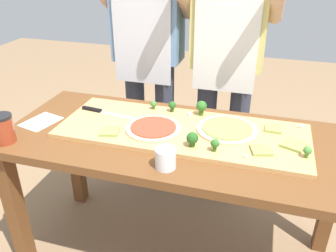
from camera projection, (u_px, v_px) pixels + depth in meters
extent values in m
cube|color=brown|center=(16.00, 213.00, 1.72)|extent=(0.07, 0.07, 0.71)
cube|color=brown|center=(75.00, 154.00, 2.20)|extent=(0.07, 0.07, 0.71)
cube|color=brown|center=(331.00, 197.00, 1.83)|extent=(0.07, 0.07, 0.71)
cube|color=brown|center=(180.00, 141.00, 1.60)|extent=(1.61, 0.69, 0.04)
cube|color=tan|center=(183.00, 131.00, 1.62)|extent=(1.14, 0.43, 0.02)
cube|color=#B7BABF|center=(117.00, 115.00, 1.74)|extent=(0.19, 0.04, 0.00)
cube|color=black|center=(92.00, 109.00, 1.79)|extent=(0.11, 0.03, 0.02)
cylinder|color=beige|center=(154.00, 128.00, 1.61)|extent=(0.26, 0.26, 0.01)
cylinder|color=#BC3D28|center=(153.00, 127.00, 1.61)|extent=(0.21, 0.21, 0.01)
cylinder|color=beige|center=(227.00, 129.00, 1.60)|extent=(0.28, 0.28, 0.01)
cylinder|color=#899E4C|center=(227.00, 128.00, 1.60)|extent=(0.23, 0.23, 0.01)
cube|color=#899E4C|center=(294.00, 145.00, 1.48)|extent=(0.12, 0.12, 0.01)
cube|color=#899E4C|center=(261.00, 150.00, 1.44)|extent=(0.10, 0.10, 0.01)
cube|color=#899E4C|center=(273.00, 129.00, 1.61)|extent=(0.08, 0.08, 0.01)
cube|color=#899E4C|center=(110.00, 131.00, 1.58)|extent=(0.10, 0.10, 0.01)
cylinder|color=#366618|center=(201.00, 112.00, 1.74)|extent=(0.02, 0.02, 0.03)
sphere|color=#2D6623|center=(201.00, 106.00, 1.72)|extent=(0.05, 0.05, 0.05)
cylinder|color=#366618|center=(215.00, 149.00, 1.44)|extent=(0.02, 0.02, 0.02)
sphere|color=#2D6623|center=(215.00, 143.00, 1.43)|extent=(0.04, 0.04, 0.04)
cylinder|color=#2C5915|center=(192.00, 144.00, 1.47)|extent=(0.02, 0.02, 0.02)
sphere|color=#23561E|center=(192.00, 138.00, 1.46)|extent=(0.05, 0.05, 0.05)
cylinder|color=#3F7220|center=(154.00, 108.00, 1.81)|extent=(0.01, 0.01, 0.02)
sphere|color=#38752D|center=(154.00, 104.00, 1.80)|extent=(0.03, 0.03, 0.03)
cylinder|color=#2C5915|center=(172.00, 110.00, 1.78)|extent=(0.02, 0.02, 0.02)
sphere|color=#23561E|center=(172.00, 105.00, 1.77)|extent=(0.04, 0.04, 0.04)
cylinder|color=#487A23|center=(307.00, 155.00, 1.40)|extent=(0.02, 0.02, 0.02)
sphere|color=#427F33|center=(308.00, 151.00, 1.39)|extent=(0.03, 0.03, 0.03)
cube|color=silver|center=(245.00, 156.00, 1.40)|extent=(0.02, 0.02, 0.01)
cube|color=white|center=(301.00, 127.00, 1.62)|extent=(0.02, 0.02, 0.02)
cube|color=silver|center=(190.00, 114.00, 1.73)|extent=(0.02, 0.02, 0.02)
cylinder|color=white|center=(166.00, 158.00, 1.36)|extent=(0.08, 0.08, 0.08)
cylinder|color=white|center=(166.00, 162.00, 1.37)|extent=(0.07, 0.07, 0.05)
cylinder|color=#99381E|center=(3.00, 130.00, 1.53)|extent=(0.09, 0.09, 0.12)
cylinder|color=black|center=(0.00, 117.00, 1.50)|extent=(0.09, 0.09, 0.01)
cube|color=white|center=(41.00, 122.00, 1.73)|extent=(0.17, 0.20, 0.00)
cylinder|color=#333847|center=(136.00, 123.00, 2.37)|extent=(0.12, 0.12, 0.90)
cylinder|color=#333847|center=(165.00, 127.00, 2.32)|extent=(0.12, 0.12, 0.90)
cube|color=#6689B2|center=(147.00, 13.00, 2.01)|extent=(0.40, 0.20, 0.55)
cube|color=silver|center=(141.00, 31.00, 1.96)|extent=(0.34, 0.01, 0.60)
cylinder|color=#333847|center=(205.00, 133.00, 2.25)|extent=(0.12, 0.12, 0.90)
cylinder|color=#333847|center=(237.00, 137.00, 2.20)|extent=(0.12, 0.12, 0.90)
cube|color=#D1C670|center=(230.00, 17.00, 1.89)|extent=(0.40, 0.20, 0.55)
cube|color=white|center=(226.00, 37.00, 1.84)|extent=(0.34, 0.01, 0.60)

